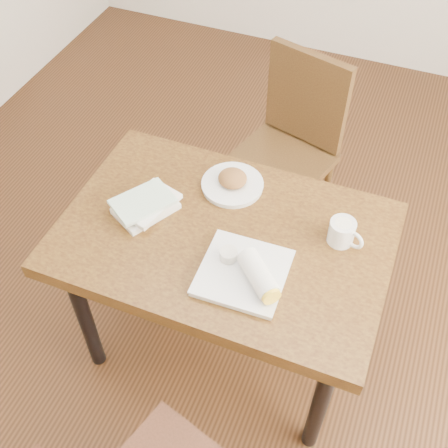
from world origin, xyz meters
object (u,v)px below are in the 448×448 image
at_px(plate_burrito, 248,273).
at_px(chair_far, 290,141).
at_px(table, 224,249).
at_px(plate_scone, 232,182).
at_px(coffee_mug, 343,232).
at_px(book_stack, 146,205).

bearing_deg(plate_burrito, chair_far, 97.76).
distance_m(table, chair_far, 0.81).
relative_size(plate_scone, coffee_mug, 1.81).
height_order(chair_far, plate_burrito, chair_far).
distance_m(chair_far, coffee_mug, 0.82).
distance_m(chair_far, book_stack, 0.89).
distance_m(table, plate_burrito, 0.24).
distance_m(plate_scone, coffee_mug, 0.46).
height_order(chair_far, book_stack, chair_far).
bearing_deg(plate_scone, coffee_mug, -13.77).
relative_size(table, coffee_mug, 8.91).
xyz_separation_m(chair_far, plate_scone, (-0.07, -0.57, 0.22)).
relative_size(chair_far, plate_burrito, 3.23).
bearing_deg(coffee_mug, book_stack, -170.17).
distance_m(table, book_stack, 0.32).
xyz_separation_m(table, plate_scone, (-0.06, 0.23, 0.11)).
distance_m(coffee_mug, book_stack, 0.70).
relative_size(plate_scone, book_stack, 0.91).
xyz_separation_m(table, book_stack, (-0.30, -0.00, 0.12)).
distance_m(plate_scone, book_stack, 0.34).
bearing_deg(book_stack, table, 0.37).
xyz_separation_m(plate_scone, book_stack, (-0.25, -0.23, 0.00)).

